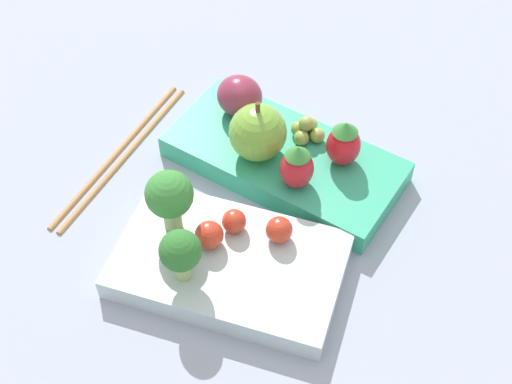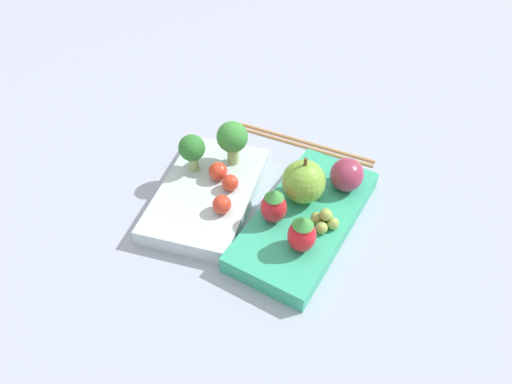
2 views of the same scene
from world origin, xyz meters
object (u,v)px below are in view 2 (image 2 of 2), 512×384
object	(u,v)px
cherry_tomato_0	(222,204)
strawberry_1	(302,234)
bento_box_savoury	(210,191)
cherry_tomato_2	(218,171)
broccoli_floret_0	(232,138)
chopsticks_pair	(304,143)
bento_box_fruit	(305,219)
cherry_tomato_1	(230,183)
plum	(347,175)
strawberry_0	(274,206)
grape_cluster	(324,221)
apple	(304,182)
broccoli_floret_1	(192,149)

from	to	relation	value
cherry_tomato_0	strawberry_1	size ratio (longest dim) A/B	0.47
bento_box_savoury	cherry_tomato_2	world-z (taller)	cherry_tomato_2
broccoli_floret_0	chopsticks_pair	xyz separation A→B (m)	(0.10, -0.06, -0.06)
bento_box_fruit	bento_box_savoury	bearing A→B (deg)	92.19
broccoli_floret_0	cherry_tomato_0	bearing A→B (deg)	-161.83
chopsticks_pair	bento_box_savoury	bearing A→B (deg)	154.58
cherry_tomato_1	plum	size ratio (longest dim) A/B	0.47
broccoli_floret_0	strawberry_0	size ratio (longest dim) A/B	1.33
strawberry_0	grape_cluster	world-z (taller)	strawberry_0
strawberry_1	cherry_tomato_1	bearing A→B (deg)	65.29
strawberry_0	apple	bearing A→B (deg)	-20.84
cherry_tomato_1	chopsticks_pair	xyz separation A→B (m)	(0.15, -0.04, -0.03)
chopsticks_pair	grape_cluster	bearing A→B (deg)	-153.00
bento_box_savoury	cherry_tomato_2	bearing A→B (deg)	-18.28
cherry_tomato_1	grape_cluster	bearing A→B (deg)	-95.37
broccoli_floret_0	chopsticks_pair	world-z (taller)	broccoli_floret_0
cherry_tomato_2	grape_cluster	world-z (taller)	grape_cluster
cherry_tomato_0	apple	world-z (taller)	apple
broccoli_floret_0	cherry_tomato_1	distance (m)	0.06
cherry_tomato_0	strawberry_1	xyz separation A→B (m)	(-0.01, -0.10, 0.01)
chopsticks_pair	cherry_tomato_2	bearing A→B (deg)	153.79
bento_box_fruit	strawberry_0	xyz separation A→B (m)	(-0.03, 0.03, 0.03)
plum	grape_cluster	xyz separation A→B (m)	(-0.07, 0.00, -0.01)
bento_box_savoury	bento_box_fruit	xyz separation A→B (m)	(0.00, -0.13, 0.00)
bento_box_savoury	broccoli_floret_0	distance (m)	0.07
apple	plum	xyz separation A→B (m)	(0.04, -0.04, -0.01)
strawberry_0	plum	xyz separation A→B (m)	(0.09, -0.06, -0.00)
broccoli_floret_0	broccoli_floret_1	size ratio (longest dim) A/B	1.19
broccoli_floret_0	bento_box_fruit	bearing A→B (deg)	-111.77
strawberry_1	grape_cluster	bearing A→B (deg)	-18.26
bento_box_fruit	broccoli_floret_1	size ratio (longest dim) A/B	4.40
bento_box_fruit	broccoli_floret_1	distance (m)	0.17
cherry_tomato_1	cherry_tomato_2	distance (m)	0.03
strawberry_0	grape_cluster	size ratio (longest dim) A/B	1.37
cherry_tomato_2	plum	distance (m)	0.16
broccoli_floret_0	cherry_tomato_2	bearing A→B (deg)	175.63
apple	broccoli_floret_1	bearing A→B (deg)	92.72
bento_box_fruit	chopsticks_pair	xyz separation A→B (m)	(0.15, 0.06, -0.01)
broccoli_floret_1	cherry_tomato_0	bearing A→B (deg)	-127.38
cherry_tomato_0	cherry_tomato_1	xyz separation A→B (m)	(0.04, 0.01, -0.00)
apple	strawberry_1	xyz separation A→B (m)	(-0.07, -0.03, -0.00)
strawberry_0	cherry_tomato_1	bearing A→B (deg)	69.47
cherry_tomato_0	strawberry_0	bearing A→B (deg)	-78.74
grape_cluster	chopsticks_pair	size ratio (longest dim) A/B	0.16
broccoli_floret_1	grape_cluster	xyz separation A→B (m)	(-0.03, -0.19, -0.02)
apple	grape_cluster	world-z (taller)	apple
broccoli_floret_1	chopsticks_pair	world-z (taller)	broccoli_floret_1
broccoli_floret_0	cherry_tomato_1	world-z (taller)	broccoli_floret_0
broccoli_floret_0	grape_cluster	xyz separation A→B (m)	(-0.06, -0.15, -0.03)
bento_box_fruit	chopsticks_pair	world-z (taller)	bento_box_fruit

